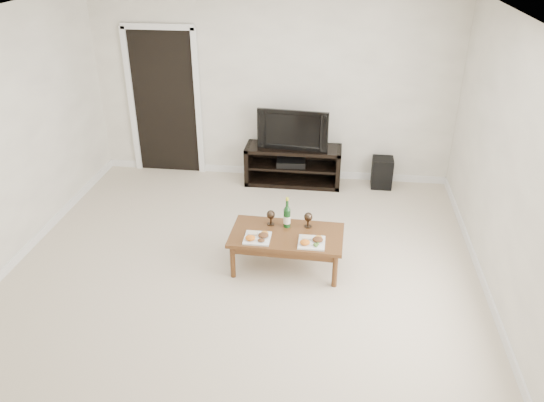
{
  "coord_description": "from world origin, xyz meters",
  "views": [
    {
      "loc": [
        0.9,
        -4.36,
        3.31
      ],
      "look_at": [
        0.27,
        0.57,
        0.7
      ],
      "focal_mm": 35.0,
      "sensor_mm": 36.0,
      "label": 1
    }
  ],
  "objects_px": {
    "media_console": "(293,165)",
    "coffee_table": "(287,251)",
    "television": "(294,128)",
    "subwoofer": "(382,173)"
  },
  "relations": [
    {
      "from": "media_console",
      "to": "coffee_table",
      "type": "xyz_separation_m",
      "value": [
        0.13,
        -2.11,
        -0.07
      ]
    },
    {
      "from": "media_console",
      "to": "coffee_table",
      "type": "relative_size",
      "value": 1.13
    },
    {
      "from": "television",
      "to": "subwoofer",
      "type": "height_order",
      "value": "television"
    },
    {
      "from": "television",
      "to": "subwoofer",
      "type": "xyz_separation_m",
      "value": [
        1.25,
        0.05,
        -0.62
      ]
    },
    {
      "from": "coffee_table",
      "to": "media_console",
      "type": "bearing_deg",
      "value": 93.42
    },
    {
      "from": "media_console",
      "to": "coffee_table",
      "type": "bearing_deg",
      "value": -86.58
    },
    {
      "from": "media_console",
      "to": "television",
      "type": "bearing_deg",
      "value": 0.0
    },
    {
      "from": "media_console",
      "to": "television",
      "type": "height_order",
      "value": "television"
    },
    {
      "from": "subwoofer",
      "to": "coffee_table",
      "type": "distance_m",
      "value": 2.43
    },
    {
      "from": "subwoofer",
      "to": "coffee_table",
      "type": "bearing_deg",
      "value": -117.15
    }
  ]
}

